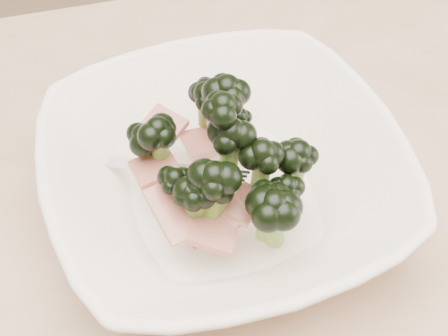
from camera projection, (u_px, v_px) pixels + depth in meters
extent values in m
cube|color=tan|center=(149.00, 285.00, 0.54)|extent=(1.20, 0.80, 0.04)
cylinder|color=tan|center=(427.00, 156.00, 1.14)|extent=(0.06, 0.06, 0.71)
imported|color=white|center=(224.00, 177.00, 0.55)|extent=(0.33, 0.33, 0.08)
cylinder|color=#5A7A28|center=(227.00, 112.00, 0.55)|extent=(0.02, 0.02, 0.05)
ellipsoid|color=black|center=(227.00, 88.00, 0.52)|extent=(0.04, 0.04, 0.03)
cylinder|color=#5A7A28|center=(238.00, 131.00, 0.54)|extent=(0.02, 0.02, 0.03)
ellipsoid|color=black|center=(238.00, 116.00, 0.52)|extent=(0.03, 0.03, 0.02)
cylinder|color=#5A7A28|center=(206.00, 112.00, 0.57)|extent=(0.02, 0.02, 0.04)
ellipsoid|color=black|center=(205.00, 93.00, 0.55)|extent=(0.04, 0.04, 0.03)
cylinder|color=#5A7A28|center=(223.00, 129.00, 0.50)|extent=(0.02, 0.02, 0.04)
ellipsoid|color=black|center=(223.00, 105.00, 0.48)|extent=(0.04, 0.04, 0.03)
cylinder|color=#5A7A28|center=(267.00, 217.00, 0.50)|extent=(0.02, 0.02, 0.04)
ellipsoid|color=black|center=(268.00, 197.00, 0.48)|extent=(0.04, 0.04, 0.03)
cylinder|color=#5A7A28|center=(285.00, 203.00, 0.51)|extent=(0.02, 0.02, 0.04)
ellipsoid|color=black|center=(287.00, 186.00, 0.49)|extent=(0.03, 0.03, 0.02)
cylinder|color=#5A7A28|center=(215.00, 198.00, 0.49)|extent=(0.02, 0.02, 0.04)
ellipsoid|color=black|center=(214.00, 176.00, 0.47)|extent=(0.04, 0.04, 0.03)
cylinder|color=#5A7A28|center=(146.00, 156.00, 0.54)|extent=(0.02, 0.01, 0.04)
ellipsoid|color=black|center=(143.00, 135.00, 0.52)|extent=(0.03, 0.03, 0.03)
cylinder|color=#5A7A28|center=(198.00, 207.00, 0.50)|extent=(0.02, 0.02, 0.04)
ellipsoid|color=black|center=(197.00, 188.00, 0.48)|extent=(0.04, 0.04, 0.03)
cylinder|color=#5A7A28|center=(231.00, 151.00, 0.50)|extent=(0.02, 0.02, 0.03)
ellipsoid|color=black|center=(231.00, 132.00, 0.49)|extent=(0.04, 0.04, 0.03)
cylinder|color=#5A7A28|center=(219.00, 200.00, 0.50)|extent=(0.02, 0.01, 0.03)
ellipsoid|color=black|center=(218.00, 184.00, 0.48)|extent=(0.03, 0.03, 0.03)
cylinder|color=#5A7A28|center=(192.00, 212.00, 0.50)|extent=(0.02, 0.02, 0.04)
ellipsoid|color=black|center=(190.00, 192.00, 0.48)|extent=(0.03, 0.03, 0.03)
cylinder|color=#5A7A28|center=(272.00, 226.00, 0.49)|extent=(0.02, 0.02, 0.05)
ellipsoid|color=black|center=(274.00, 205.00, 0.47)|extent=(0.04, 0.04, 0.03)
cylinder|color=#5A7A28|center=(176.00, 197.00, 0.51)|extent=(0.02, 0.02, 0.04)
ellipsoid|color=black|center=(175.00, 178.00, 0.49)|extent=(0.03, 0.03, 0.02)
cylinder|color=#5A7A28|center=(261.00, 172.00, 0.51)|extent=(0.02, 0.02, 0.04)
ellipsoid|color=black|center=(262.00, 153.00, 0.49)|extent=(0.04, 0.04, 0.03)
cylinder|color=#5A7A28|center=(206.00, 107.00, 0.58)|extent=(0.02, 0.02, 0.04)
ellipsoid|color=black|center=(206.00, 88.00, 0.56)|extent=(0.03, 0.03, 0.02)
cylinder|color=#5A7A28|center=(161.00, 152.00, 0.53)|extent=(0.02, 0.02, 0.05)
ellipsoid|color=black|center=(158.00, 129.00, 0.51)|extent=(0.04, 0.04, 0.03)
cylinder|color=#5A7A28|center=(296.00, 174.00, 0.53)|extent=(0.02, 0.02, 0.05)
ellipsoid|color=black|center=(298.00, 153.00, 0.50)|extent=(0.04, 0.04, 0.03)
cube|color=maroon|center=(170.00, 213.00, 0.49)|extent=(0.04, 0.06, 0.02)
cube|color=maroon|center=(215.00, 221.00, 0.50)|extent=(0.06, 0.04, 0.02)
cube|color=maroon|center=(245.00, 204.00, 0.51)|extent=(0.04, 0.04, 0.01)
cube|color=maroon|center=(155.00, 168.00, 0.53)|extent=(0.04, 0.04, 0.01)
cube|color=maroon|center=(203.00, 143.00, 0.56)|extent=(0.04, 0.04, 0.02)
cube|color=maroon|center=(223.00, 118.00, 0.57)|extent=(0.03, 0.05, 0.02)
cube|color=maroon|center=(165.00, 123.00, 0.57)|extent=(0.04, 0.04, 0.01)
cube|color=maroon|center=(213.00, 231.00, 0.50)|extent=(0.05, 0.05, 0.02)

